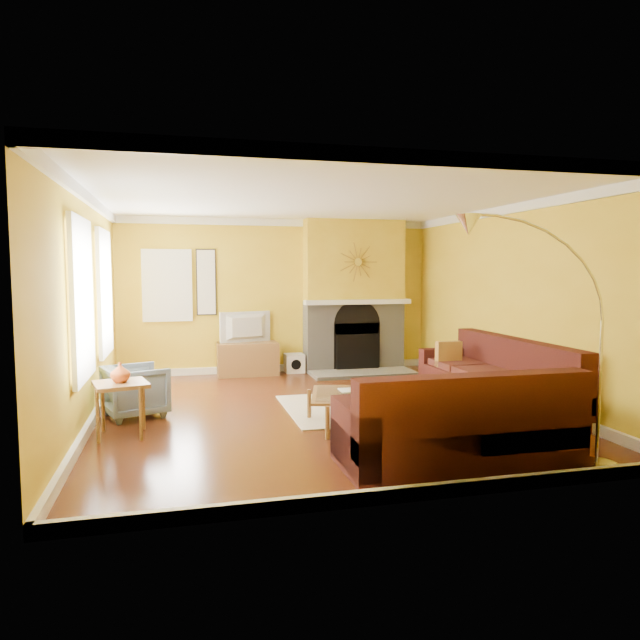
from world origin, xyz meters
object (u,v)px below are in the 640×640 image
object	(u,v)px
media_console	(248,359)
arc_lamp	(541,349)
side_table	(121,409)
sectional_sofa	(433,384)
coffee_table	(354,410)
armchair	(136,391)

from	to	relation	value
media_console	arc_lamp	size ratio (longest dim) A/B	0.46
side_table	sectional_sofa	bearing A→B (deg)	-4.06
coffee_table	side_table	world-z (taller)	side_table
media_console	side_table	size ratio (longest dim) A/B	1.74
coffee_table	media_console	bearing A→B (deg)	103.13
armchair	sectional_sofa	bearing A→B (deg)	-127.60
sectional_sofa	side_table	size ratio (longest dim) A/B	6.31
coffee_table	media_console	size ratio (longest dim) A/B	0.94
media_console	side_table	world-z (taller)	side_table
coffee_table	armchair	distance (m)	2.72
sectional_sofa	armchair	world-z (taller)	sectional_sofa
media_console	side_table	xyz separation A→B (m)	(-1.76, -3.30, 0.01)
arc_lamp	side_table	bearing A→B (deg)	149.60
sectional_sofa	armchair	bearing A→B (deg)	162.47
armchair	media_console	bearing A→B (deg)	-54.34
sectional_sofa	coffee_table	world-z (taller)	sectional_sofa
armchair	side_table	xyz separation A→B (m)	(-0.09, -0.84, -0.02)
coffee_table	arc_lamp	size ratio (longest dim) A/B	0.43
armchair	arc_lamp	size ratio (longest dim) A/B	0.31
armchair	side_table	world-z (taller)	armchair
side_table	coffee_table	bearing A→B (deg)	-4.93
side_table	arc_lamp	xyz separation A→B (m)	(3.67, -2.15, 0.83)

